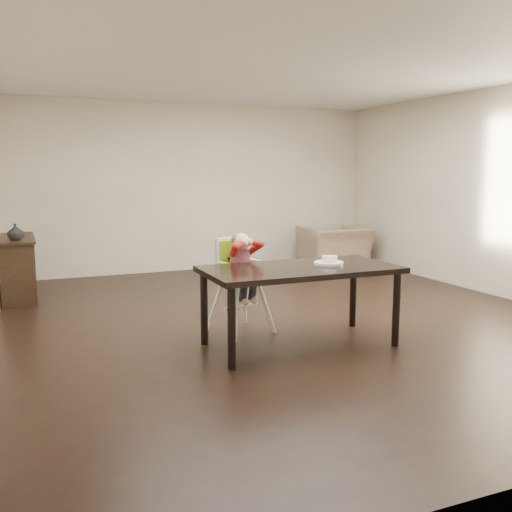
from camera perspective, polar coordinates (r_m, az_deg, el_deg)
The scene contains 8 objects.
ground at distance 6.38m, azimuth 3.63°, elevation -6.30°, with size 7.00×7.00×0.00m, color black.
room_walls at distance 6.17m, azimuth 3.80°, elevation 10.60°, with size 6.02×7.02×2.71m.
dining_table at distance 5.31m, azimuth 4.44°, elevation -1.92°, with size 1.80×0.90×0.75m.
high_chair at distance 5.75m, azimuth -1.72°, elevation -0.63°, with size 0.52×0.52×1.01m.
plate at distance 5.45m, azimuth 7.32°, elevation -0.55°, with size 0.30×0.30×0.08m.
armchair at distance 9.75m, azimuth 7.90°, elevation 1.59°, with size 1.06×0.69×0.93m, color #9A7F62.
sideboard at distance 7.95m, azimuth -22.72°, elevation -1.06°, with size 0.44×1.26×0.79m.
vase at distance 7.52m, azimuth -22.92°, elevation 2.19°, with size 0.19×0.20×0.19m, color #99999E.
Camera 1 is at (-2.76, -5.51, 1.64)m, focal length 40.00 mm.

